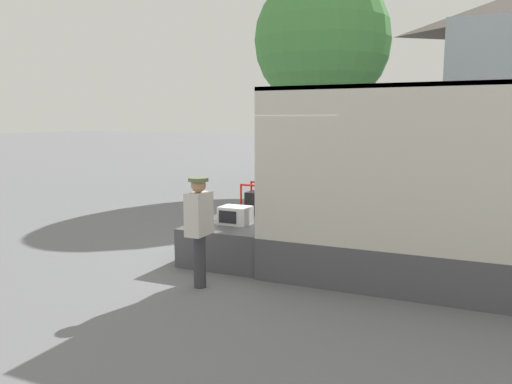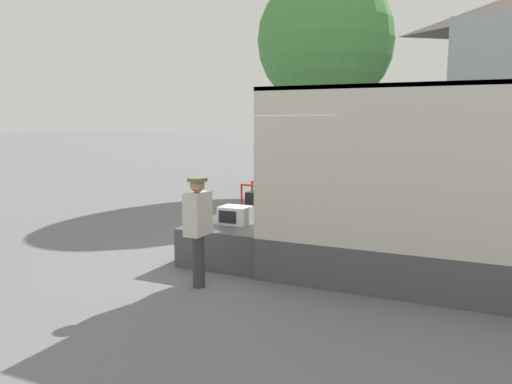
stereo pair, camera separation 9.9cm
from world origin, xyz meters
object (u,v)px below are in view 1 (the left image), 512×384
(microwave, at_px, (235,215))
(worker_person, at_px, (199,221))
(street_tree, at_px, (322,42))
(portable_generator, at_px, (263,203))

(microwave, relative_size, worker_person, 0.32)
(worker_person, relative_size, street_tree, 0.22)
(portable_generator, distance_m, street_tree, 9.07)
(worker_person, bearing_deg, microwave, 95.30)
(worker_person, xyz_separation_m, street_tree, (-1.33, 10.45, 4.04))
(microwave, height_order, worker_person, worker_person)
(microwave, distance_m, portable_generator, 1.03)
(street_tree, bearing_deg, portable_generator, -80.87)
(portable_generator, xyz_separation_m, street_tree, (-1.28, 7.97, 4.15))
(microwave, bearing_deg, worker_person, -84.70)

